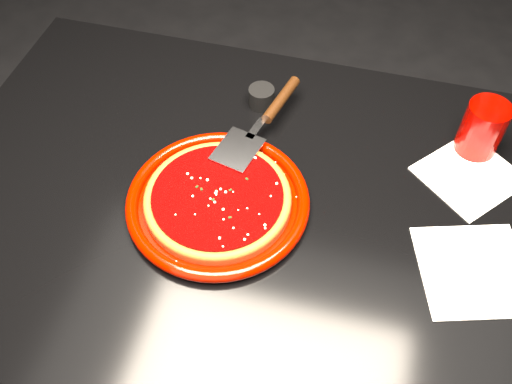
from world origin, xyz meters
TOP-DOWN VIEW (x-y plane):
  - floor at (0.00, 0.00)m, footprint 4.00×4.00m
  - table at (0.00, 0.00)m, footprint 1.20×0.80m
  - plate at (-0.07, -0.03)m, footprint 0.35×0.35m
  - pizza_crust at (-0.07, -0.03)m, footprint 0.28×0.28m
  - pizza_crust_rim at (-0.07, -0.03)m, footprint 0.28×0.28m
  - pizza_sauce at (-0.07, -0.03)m, footprint 0.25×0.25m
  - parmesan_dusting at (-0.07, -0.03)m, footprint 0.22×0.22m
  - basil_flecks at (-0.07, -0.03)m, footprint 0.20×0.20m
  - pizza_server at (-0.04, 0.15)m, footprint 0.15×0.31m
  - cup at (0.35, 0.22)m, footprint 0.08×0.08m
  - napkin_a at (0.36, -0.05)m, footprint 0.21×0.21m
  - napkin_b at (0.34, 0.16)m, footprint 0.22×0.22m
  - ramekin at (-0.07, 0.24)m, footprint 0.07×0.07m

SIDE VIEW (x-z plane):
  - floor at x=0.00m, z-range -0.01..0.00m
  - table at x=0.00m, z-range 0.00..0.75m
  - napkin_a at x=0.36m, z-range 0.75..0.75m
  - napkin_b at x=0.34m, z-range 0.75..0.75m
  - plate at x=-0.07m, z-range 0.75..0.77m
  - pizza_crust at x=-0.07m, z-range 0.76..0.77m
  - ramekin at x=-0.07m, z-range 0.75..0.79m
  - pizza_crust_rim at x=-0.07m, z-range 0.76..0.78m
  - pizza_sauce at x=-0.07m, z-range 0.77..0.78m
  - basil_flecks at x=-0.07m, z-range 0.78..0.78m
  - parmesan_dusting at x=-0.07m, z-range 0.78..0.79m
  - pizza_server at x=-0.04m, z-range 0.78..0.80m
  - cup at x=0.35m, z-range 0.75..0.86m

